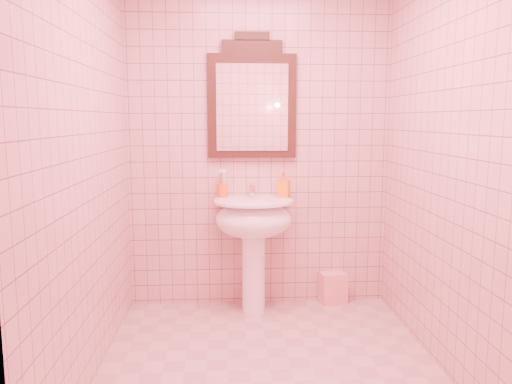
{
  "coord_description": "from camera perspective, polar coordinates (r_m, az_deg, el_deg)",
  "views": [
    {
      "loc": [
        -0.24,
        -2.73,
        1.45
      ],
      "look_at": [
        -0.05,
        0.55,
        0.97
      ],
      "focal_mm": 35.0,
      "sensor_mm": 36.0,
      "label": 1
    }
  ],
  "objects": [
    {
      "name": "pedestal_sink",
      "position": [
        3.69,
        -0.29,
        -4.03
      ],
      "size": [
        0.58,
        0.58,
        0.86
      ],
      "color": "white",
      "rests_on": "floor"
    },
    {
      "name": "mirror",
      "position": [
        3.81,
        -0.46,
        10.4
      ],
      "size": [
        0.67,
        0.06,
        0.93
      ],
      "color": "black",
      "rests_on": "back_wall"
    },
    {
      "name": "faucet",
      "position": [
        3.78,
        -0.4,
        0.24
      ],
      "size": [
        0.04,
        0.16,
        0.11
      ],
      "color": "white",
      "rests_on": "pedestal_sink"
    },
    {
      "name": "floor",
      "position": [
        3.1,
        1.65,
        -19.61
      ],
      "size": [
        2.2,
        2.2,
        0.0
      ],
      "primitive_type": "plane",
      "color": "tan",
      "rests_on": "ground"
    },
    {
      "name": "soap_dispenser",
      "position": [
        3.79,
        3.17,
        0.84
      ],
      "size": [
        0.11,
        0.11,
        0.19
      ],
      "primitive_type": "imported",
      "rotation": [
        0.0,
        0.0,
        -0.34
      ],
      "color": "orange",
      "rests_on": "pedestal_sink"
    },
    {
      "name": "back_wall",
      "position": [
        3.84,
        0.32,
        5.32
      ],
      "size": [
        2.0,
        0.02,
        2.5
      ],
      "primitive_type": "cube",
      "color": "#CC9A8E",
      "rests_on": "floor"
    },
    {
      "name": "towel",
      "position": [
        4.08,
        8.77,
        -10.77
      ],
      "size": [
        0.23,
        0.17,
        0.25
      ],
      "primitive_type": "cube",
      "rotation": [
        0.0,
        0.0,
        0.21
      ],
      "color": "#F1A48E",
      "rests_on": "floor"
    },
    {
      "name": "toothbrush_cup",
      "position": [
        3.79,
        -3.86,
        0.2
      ],
      "size": [
        0.08,
        0.08,
        0.19
      ],
      "rotation": [
        0.0,
        0.0,
        0.3
      ],
      "color": "#E55113",
      "rests_on": "pedestal_sink"
    }
  ]
}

